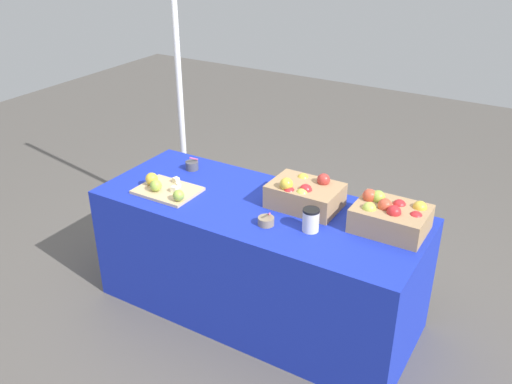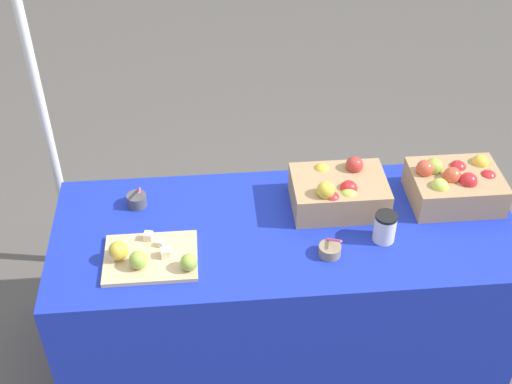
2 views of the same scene
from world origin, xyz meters
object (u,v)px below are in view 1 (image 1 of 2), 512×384
at_px(apple_crate_left, 390,216).
at_px(cutting_board_front, 165,188).
at_px(sample_bowl_mid, 266,221).
at_px(sample_bowl_near, 192,165).
at_px(tent_pole, 180,91).
at_px(coffee_cup, 311,220).
at_px(apple_crate_middle, 305,194).

relative_size(apple_crate_left, cutting_board_front, 1.04).
relative_size(cutting_board_front, sample_bowl_mid, 3.86).
xyz_separation_m(sample_bowl_near, tent_pole, (-0.42, 0.45, 0.31)).
height_order(apple_crate_left, tent_pole, tent_pole).
height_order(cutting_board_front, sample_bowl_near, sample_bowl_near).
bearing_deg(coffee_cup, tent_pole, 152.26).
bearing_deg(sample_bowl_near, coffee_cup, -16.69).
distance_m(sample_bowl_mid, tent_pole, 1.47).
distance_m(apple_crate_left, coffee_cup, 0.41).
height_order(apple_crate_middle, sample_bowl_mid, apple_crate_middle).
distance_m(cutting_board_front, sample_bowl_mid, 0.70).
relative_size(apple_crate_middle, tent_pole, 0.18).
distance_m(apple_crate_left, tent_pole, 1.85).
distance_m(cutting_board_front, tent_pole, 0.98).
distance_m(sample_bowl_near, coffee_cup, 1.03).
bearing_deg(sample_bowl_mid, tent_pole, 145.63).
xyz_separation_m(cutting_board_front, sample_bowl_mid, (0.70, -0.02, -0.00)).
xyz_separation_m(apple_crate_left, cutting_board_front, (-1.28, -0.27, -0.05)).
bearing_deg(tent_pole, cutting_board_front, -58.58).
xyz_separation_m(cutting_board_front, sample_bowl_near, (-0.06, 0.34, 0.00)).
bearing_deg(sample_bowl_near, cutting_board_front, -80.30).
height_order(sample_bowl_near, coffee_cup, coffee_cup).
xyz_separation_m(sample_bowl_mid, coffee_cup, (0.23, 0.07, 0.04)).
distance_m(sample_bowl_mid, coffee_cup, 0.24).
xyz_separation_m(cutting_board_front, tent_pole, (-0.48, 0.79, 0.31)).
height_order(apple_crate_middle, cutting_board_front, apple_crate_middle).
xyz_separation_m(apple_crate_middle, coffee_cup, (0.15, -0.22, -0.01)).
relative_size(coffee_cup, tent_pole, 0.06).
xyz_separation_m(apple_crate_middle, sample_bowl_mid, (-0.08, -0.29, -0.05)).
height_order(sample_bowl_mid, coffee_cup, coffee_cup).
bearing_deg(sample_bowl_mid, sample_bowl_near, 154.45).
xyz_separation_m(apple_crate_middle, cutting_board_front, (-0.78, -0.27, -0.05)).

